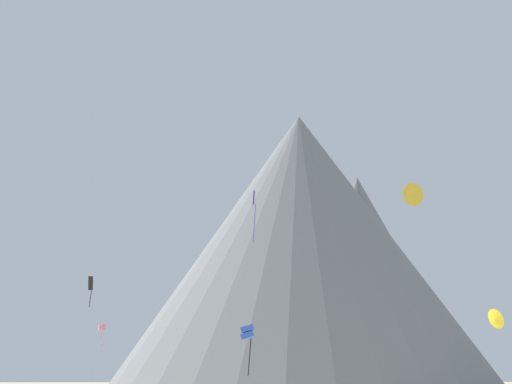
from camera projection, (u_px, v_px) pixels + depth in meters
name	position (u px, v px, depth m)	size (l,w,h in m)	color
rock_massif	(309.00, 260.00, 129.34)	(95.84, 95.84, 51.23)	slate
kite_gold_mid	(413.00, 195.00, 70.42)	(2.37, 0.96, 2.34)	gold
kite_indigo_mid	(254.00, 206.00, 76.72)	(0.37, 0.76, 5.82)	#5138B2
kite_yellow_low	(495.00, 319.00, 57.92)	(1.22, 1.84, 1.68)	yellow
kite_pink_low	(102.00, 328.00, 85.54)	(1.02, 0.99, 3.41)	pink
kite_black_low	(91.00, 286.00, 79.43)	(0.56, 0.35, 3.49)	black
kite_blue_low	(247.00, 333.00, 54.61)	(1.17, 1.10, 3.90)	blue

